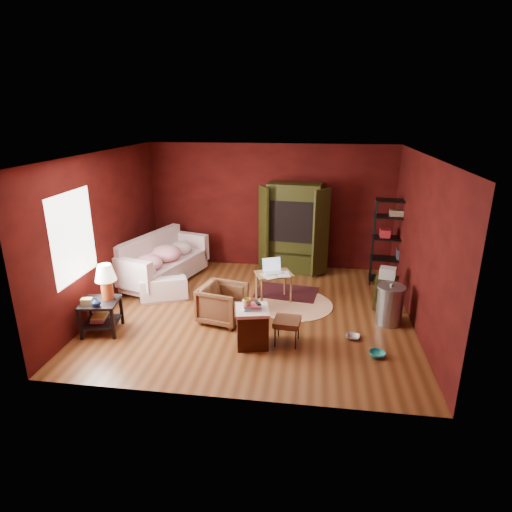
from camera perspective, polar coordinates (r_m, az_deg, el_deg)
The scene contains 18 objects.
room at distance 7.33m, azimuth -0.54°, elevation 2.46°, with size 5.54×5.04×2.84m.
sofa at distance 9.21m, azimuth -12.50°, elevation -0.79°, with size 2.28×0.67×0.89m, color silver.
armchair at distance 7.39m, azimuth -4.48°, elevation -6.10°, with size 0.71×0.66×0.73m, color black.
pet_bowl_steel at distance 7.10m, azimuth 12.81°, elevation -9.88°, with size 0.23×0.06×0.23m, color #B0B1B7.
pet_bowl_turquoise at distance 6.72m, azimuth 15.92°, elevation -11.89°, with size 0.24×0.08×0.24m, color teal.
vase at distance 7.20m, azimuth -20.57°, elevation -5.78°, with size 0.15×0.15×0.15m, color #0E1C46.
mug at distance 6.47m, azimuth -1.23°, elevation -6.04°, with size 0.13×0.11×0.13m, color tan.
side_table at distance 7.37m, azimuth -19.72°, elevation -4.55°, with size 0.66×0.66×1.14m.
sofa_cushions at distance 9.20m, azimuth -12.44°, elevation -0.77°, with size 1.46×2.35×0.92m.
hamper at distance 6.68m, azimuth -0.51°, elevation -9.31°, with size 0.59×0.59×0.71m.
footstool at distance 6.72m, azimuth 4.18°, elevation -8.82°, with size 0.43×0.43×0.41m.
rug_round at distance 8.14m, azimuth 5.15°, elevation -6.44°, with size 1.85×1.85×0.01m.
rug_oriental at distance 8.62m, azimuth 4.09°, elevation -4.82°, with size 1.29×0.95×0.01m.
laptop_desk at distance 8.09m, azimuth 2.37°, elevation -2.68°, with size 0.79×0.69×0.82m.
tv_armoire at distance 9.51m, azimuth 5.06°, elevation 3.95°, with size 1.56×0.94×1.99m.
wire_shelving at distance 9.18m, azimuth 18.07°, elevation 2.19°, with size 0.90×0.44×1.80m.
small_stand at distance 8.11m, azimuth 17.07°, elevation -2.83°, with size 0.48×0.48×0.79m.
trash_can at distance 7.64m, azimuth 17.39°, elevation -6.21°, with size 0.62×0.62×0.74m.
Camera 1 is at (1.01, -6.97, 3.48)m, focal length 30.00 mm.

